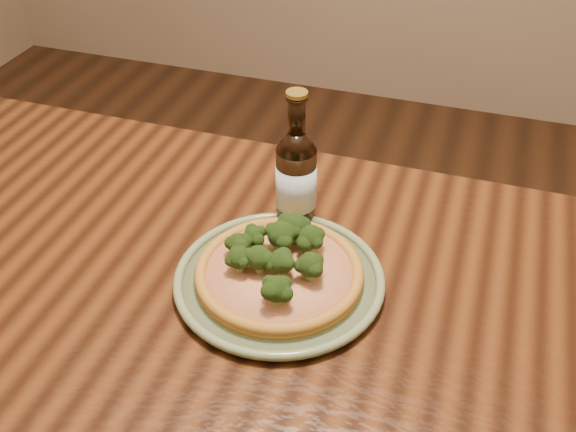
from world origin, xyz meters
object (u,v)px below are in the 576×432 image
(plate, at_px, (279,279))
(beer_bottle, at_px, (296,177))
(table, at_px, (221,354))
(pizza, at_px, (279,268))

(plate, height_order, beer_bottle, beer_bottle)
(table, relative_size, pizza, 6.45)
(table, bearing_deg, pizza, 50.33)
(table, xyz_separation_m, plate, (0.07, 0.08, 0.10))
(plate, bearing_deg, table, -131.09)
(pizza, bearing_deg, table, -129.67)
(table, distance_m, pizza, 0.16)
(table, height_order, pizza, pizza)
(plate, distance_m, beer_bottle, 0.17)
(table, bearing_deg, beer_bottle, 79.03)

